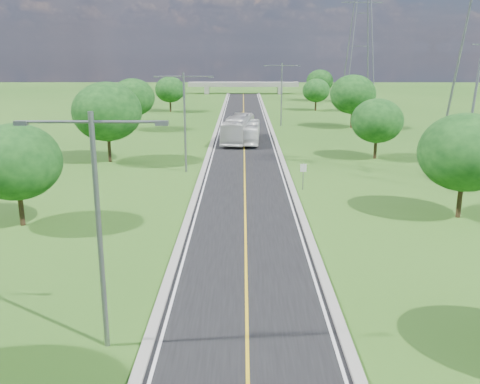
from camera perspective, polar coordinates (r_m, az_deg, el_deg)
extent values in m
plane|color=#285417|center=(69.46, 0.45, 4.94)|extent=(260.00, 260.00, 0.00)
cube|color=black|center=(75.37, 0.44, 5.77)|extent=(8.00, 150.00, 0.06)
cube|color=gray|center=(75.47, -2.81, 5.83)|extent=(0.50, 150.00, 0.22)
cube|color=gray|center=(75.49, 3.68, 5.82)|extent=(0.50, 150.00, 0.22)
cylinder|color=slate|center=(47.98, 6.75, 1.63)|extent=(0.08, 0.08, 2.40)
cube|color=white|center=(47.78, 6.78, 2.56)|extent=(0.55, 0.04, 0.70)
cube|color=gray|center=(149.11, -3.55, 10.78)|extent=(1.20, 3.00, 2.00)
cube|color=gray|center=(149.14, 4.28, 10.77)|extent=(1.20, 3.00, 2.00)
cube|color=gray|center=(148.68, 0.36, 11.42)|extent=(30.00, 3.00, 1.20)
cylinder|color=slate|center=(22.40, -14.76, -4.50)|extent=(0.22, 0.22, 10.00)
cylinder|color=slate|center=(21.76, -19.17, 7.09)|extent=(2.80, 0.12, 0.12)
cylinder|color=slate|center=(21.00, -11.89, 7.33)|extent=(2.80, 0.12, 0.12)
cube|color=slate|center=(22.23, -22.34, 6.81)|extent=(0.50, 0.25, 0.18)
cube|color=slate|center=(20.78, -8.34, 7.27)|extent=(0.50, 0.25, 0.18)
cylinder|color=slate|center=(54.17, -5.91, 7.30)|extent=(0.22, 0.22, 10.00)
cylinder|color=slate|center=(53.91, -7.56, 12.13)|extent=(2.80, 0.12, 0.12)
cylinder|color=slate|center=(53.61, -4.52, 12.19)|extent=(2.80, 0.12, 0.12)
cube|color=slate|center=(54.10, -8.95, 12.03)|extent=(0.50, 0.25, 0.18)
cube|color=slate|center=(53.52, -3.10, 12.16)|extent=(0.50, 0.25, 0.18)
cylinder|color=slate|center=(86.89, 4.45, 10.28)|extent=(0.22, 0.22, 10.00)
cylinder|color=slate|center=(86.53, 3.56, 13.33)|extent=(2.80, 0.12, 0.12)
cylinder|color=slate|center=(86.73, 5.46, 13.30)|extent=(2.80, 0.12, 0.12)
cube|color=slate|center=(86.47, 2.67, 13.31)|extent=(0.50, 0.25, 0.18)
cube|color=slate|center=(86.86, 6.33, 13.24)|extent=(0.50, 0.25, 0.18)
cube|color=slate|center=(126.47, 12.96, 19.12)|extent=(9.00, 0.25, 0.25)
cylinder|color=black|center=(41.13, -22.31, -1.50)|extent=(0.36, 0.36, 2.70)
ellipsoid|color=#0F3911|center=(40.38, -22.78, 2.99)|extent=(6.30, 6.30, 5.36)
cylinder|color=black|center=(61.15, -13.77, 4.64)|extent=(0.36, 0.36, 3.24)
ellipsoid|color=#0F3911|center=(60.58, -14.01, 8.32)|extent=(7.56, 7.56, 6.43)
cylinder|color=black|center=(84.76, -11.25, 7.49)|extent=(0.36, 0.36, 2.88)
ellipsoid|color=#0F3911|center=(84.37, -11.37, 9.86)|extent=(6.72, 6.72, 5.71)
cylinder|color=black|center=(107.88, -7.43, 9.15)|extent=(0.36, 0.36, 2.52)
ellipsoid|color=#0F3911|center=(107.61, -7.49, 10.78)|extent=(5.88, 5.88, 5.00)
cylinder|color=black|center=(43.05, 22.39, -0.68)|extent=(0.36, 0.36, 2.88)
ellipsoid|color=#0F3911|center=(42.29, 22.87, 3.92)|extent=(6.72, 6.72, 5.71)
cylinder|color=black|center=(63.22, 14.24, 4.61)|extent=(0.36, 0.36, 2.52)
ellipsoid|color=#0F3911|center=(62.76, 14.42, 7.37)|extent=(5.88, 5.88, 5.00)
cylinder|color=black|center=(86.77, 11.82, 7.70)|extent=(0.36, 0.36, 3.06)
ellipsoid|color=#0F3911|center=(86.38, 11.96, 10.16)|extent=(7.14, 7.14, 6.07)
cylinder|color=black|center=(109.92, 8.07, 9.19)|extent=(0.36, 0.36, 2.34)
ellipsoid|color=#0F3911|center=(109.67, 8.13, 10.68)|extent=(5.46, 5.46, 4.64)
cylinder|color=black|center=(130.11, 8.45, 10.17)|extent=(0.36, 0.36, 2.70)
ellipsoid|color=#0F3911|center=(129.87, 8.51, 11.62)|extent=(6.30, 6.30, 5.36)
imported|color=white|center=(71.34, 1.09, 6.37)|extent=(2.77, 9.96, 2.75)
imported|color=beige|center=(72.18, -0.20, 6.74)|extent=(4.52, 12.47, 3.40)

